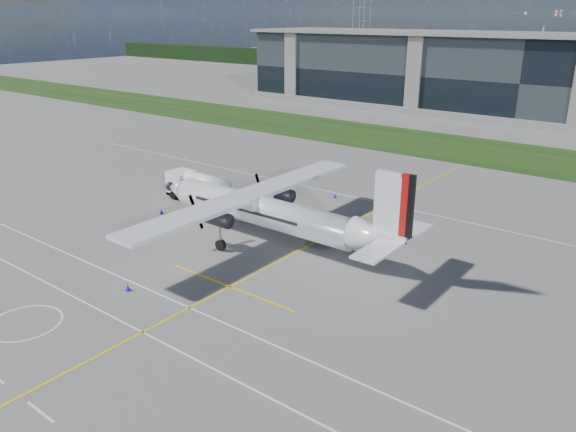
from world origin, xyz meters
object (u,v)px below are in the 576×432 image
Objects in this scene: ground_crew_person at (227,201)px; safety_cone_stbdwing at (335,196)px; turboprop_aircraft at (270,196)px; safety_cone_portwing at (128,287)px; pylon_west at (361,25)px; safety_cone_nose_stbd at (193,207)px; baggage_tug at (209,208)px; safety_cone_nose_port at (161,212)px; fuel_tanker_truck at (195,186)px.

ground_crew_person is 3.78× the size of safety_cone_stbdwing.
safety_cone_portwing is at bearing -98.77° from turboprop_aircraft.
turboprop_aircraft is (79.67, -147.26, -10.84)m from pylon_west.
pylon_west is 161.42m from safety_cone_nose_stbd.
safety_cone_portwing is at bearing -89.62° from safety_cone_stbdwing.
baggage_tug is 16.50m from safety_cone_portwing.
safety_cone_nose_port is at bearing -65.89° from pylon_west.
pylon_west is at bearing 118.41° from turboprop_aircraft.
safety_cone_stbdwing is (-2.30, 13.83, -3.91)m from turboprop_aircraft.
pylon_west is at bearing 114.72° from fuel_tanker_truck.
safety_cone_nose_port is at bearing 139.54° from ground_crew_person.
safety_cone_nose_stbd is at bearing 122.06° from safety_cone_portwing.
turboprop_aircraft is at bearing -111.68° from ground_crew_person.
pylon_west is 1.08× the size of turboprop_aircraft.
pylon_west is at bearing 114.11° from safety_cone_nose_port.
turboprop_aircraft reaches higher than fuel_tanker_truck.
fuel_tanker_truck is at bearing -138.50° from safety_cone_stbdwing.
fuel_tanker_truck is 4.82m from ground_crew_person.
ground_crew_person is 3.78× the size of safety_cone_nose_port.
pylon_west is 162.84m from baggage_tug.
pylon_west is 60.00× the size of safety_cone_portwing.
safety_cone_nose_stbd is at bearing -127.55° from safety_cone_stbdwing.
turboprop_aircraft reaches higher than safety_cone_stbdwing.
turboprop_aircraft reaches higher than baggage_tug.
safety_cone_nose_stbd is at bearing 126.21° from ground_crew_person.
ground_crew_person is 18.64m from safety_cone_portwing.
turboprop_aircraft is at bearing 81.23° from safety_cone_portwing.
ground_crew_person reaches higher than baggage_tug.
safety_cone_stbdwing is at bearing 62.01° from baggage_tug.
fuel_tanker_truck is at bearing 95.07° from safety_cone_nose_port.
baggage_tug is at bearing 172.08° from turboprop_aircraft.
turboprop_aircraft is at bearing 5.77° from safety_cone_nose_port.
baggage_tug is 5.49× the size of safety_cone_nose_stbd.
safety_cone_nose_stbd is 1.00× the size of safety_cone_nose_port.
ground_crew_person is (0.13, 2.38, 0.12)m from baggage_tug.
safety_cone_nose_stbd is 1.00× the size of safety_cone_stbdwing.
fuel_tanker_truck is 5.35m from baggage_tug.
ground_crew_person reaches higher than safety_cone_nose_stbd.
safety_cone_portwing is 1.00× the size of safety_cone_nose_port.
turboprop_aircraft reaches higher than safety_cone_nose_stbd.
pylon_west reaches higher than baggage_tug.
baggage_tug is at bearing -28.74° from fuel_tanker_truck.
fuel_tanker_truck is at bearing 88.58° from ground_crew_person.
safety_cone_stbdwing is at bearing 99.45° from turboprop_aircraft.
fuel_tanker_truck is 4.42× the size of ground_crew_person.
safety_cone_portwing is (6.74, -17.37, -0.69)m from ground_crew_person.
ground_crew_person reaches higher than safety_cone_nose_port.
safety_cone_stbdwing is (9.41, 12.24, 0.00)m from safety_cone_nose_stbd.
fuel_tanker_truck is (-13.64, 3.80, -2.60)m from turboprop_aircraft.
safety_cone_nose_port is at bearing -125.66° from safety_cone_stbdwing.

